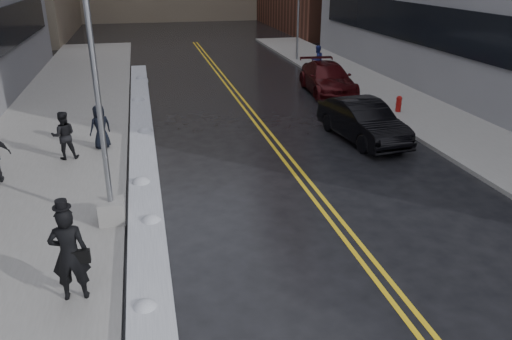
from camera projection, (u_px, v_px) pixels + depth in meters
ground at (253, 251)px, 11.95m from camera, size 160.00×160.00×0.00m
sidewalk_west at (57, 136)px, 19.75m from camera, size 5.50×50.00×0.15m
sidewalk_east at (418, 112)px, 22.98m from camera, size 4.00×50.00×0.15m
lane_line_left at (256, 124)px, 21.44m from camera, size 0.12×50.00×0.01m
lane_line_right at (263, 124)px, 21.50m from camera, size 0.12×50.00×0.01m
snow_ridge at (143, 144)px, 18.59m from camera, size 0.90×30.00×0.34m
lamppost at (102, 135)px, 12.11m from camera, size 0.65×0.65×7.62m
fire_hydrant at (399, 103)px, 22.60m from camera, size 0.26×0.26×0.73m
traffic_signal at (298, 11)px, 34.02m from camera, size 0.16×0.20×6.00m
pedestrian_fedora at (69, 254)px, 9.69m from camera, size 0.74×0.49×2.01m
pedestrian_b at (64, 135)px, 16.94m from camera, size 0.87×0.71×1.67m
pedestrian_c at (100, 127)px, 17.97m from camera, size 0.93×0.81×1.59m
pedestrian_east at (317, 60)px, 30.29m from camera, size 1.00×0.89×1.69m
car_black at (363, 121)px, 19.23m from camera, size 2.19×4.87×1.55m
car_maroon at (328, 79)px, 26.30m from camera, size 2.63×5.54×1.56m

